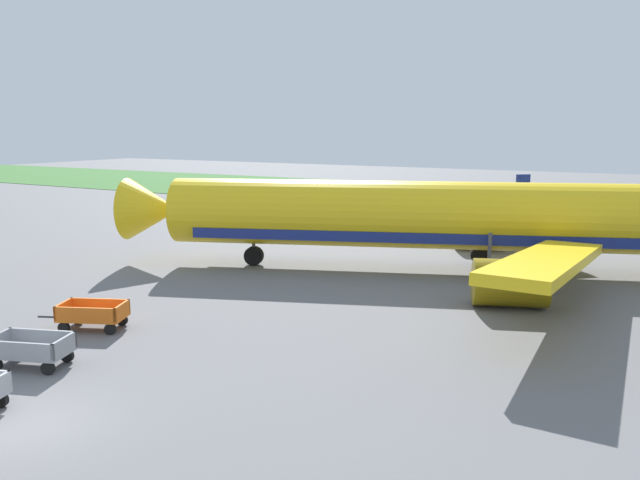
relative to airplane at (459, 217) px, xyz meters
name	(u,v)px	position (x,y,z in m)	size (l,w,h in m)	color
ground_plane	(21,427)	(-4.68, -23.48, -3.05)	(220.00, 220.00, 0.00)	slate
grass_strip	(517,200)	(-4.68, 37.37, -3.02)	(220.00, 28.00, 0.06)	#3D7033
airplane	(459,217)	(0.00, 0.00, 0.00)	(36.37, 29.62, 11.34)	yellow
baggage_cart_fourth_in_row	(31,349)	(-8.20, -20.55, -2.45)	(3.59, 2.16, 1.07)	gray
baggage_cart_far_end	(93,314)	(-9.56, -16.80, -2.45)	(3.55, 2.28, 1.07)	orange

